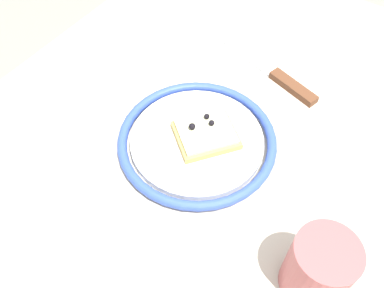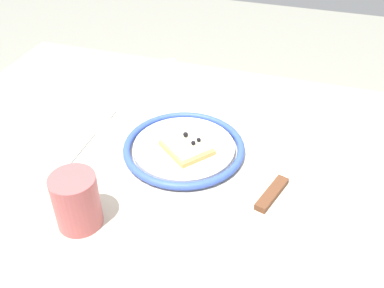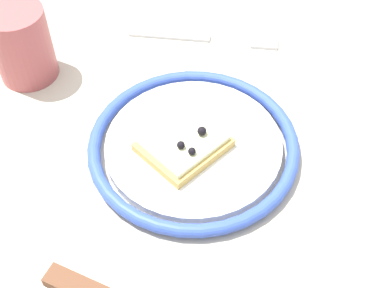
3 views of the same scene
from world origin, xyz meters
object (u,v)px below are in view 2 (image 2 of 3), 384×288
(knife, at_px, (280,183))
(napkin, at_px, (151,74))
(fork, at_px, (91,135))
(cup, at_px, (76,201))
(dining_table, at_px, (169,196))
(pizza_slice_near, at_px, (187,146))
(plate, at_px, (184,148))

(knife, height_order, napkin, knife)
(knife, xyz_separation_m, fork, (-0.38, 0.03, -0.00))
(knife, distance_m, cup, 0.34)
(knife, bearing_deg, fork, 175.52)
(fork, relative_size, cup, 2.16)
(dining_table, distance_m, cup, 0.25)
(dining_table, xyz_separation_m, pizza_slice_near, (0.03, 0.02, 0.12))
(plate, bearing_deg, fork, -177.33)
(pizza_slice_near, bearing_deg, cup, -117.18)
(plate, height_order, napkin, plate)
(fork, distance_m, napkin, 0.27)
(napkin, bearing_deg, knife, -39.90)
(pizza_slice_near, relative_size, fork, 0.56)
(knife, xyz_separation_m, cup, (-0.29, -0.18, 0.04))
(plate, bearing_deg, dining_table, -132.47)
(plate, relative_size, pizza_slice_near, 2.06)
(pizza_slice_near, distance_m, knife, 0.18)
(plate, height_order, knife, plate)
(fork, xyz_separation_m, cup, (0.09, -0.21, 0.04))
(plate, xyz_separation_m, knife, (0.19, -0.04, -0.00))
(pizza_slice_near, bearing_deg, knife, -9.31)
(dining_table, distance_m, knife, 0.24)
(plate, relative_size, napkin, 1.63)
(plate, distance_m, cup, 0.24)
(dining_table, height_order, cup, cup)
(pizza_slice_near, relative_size, knife, 0.48)
(plate, distance_m, fork, 0.19)
(fork, height_order, cup, cup)
(pizza_slice_near, height_order, knife, pizza_slice_near)
(plate, bearing_deg, napkin, 123.25)
(plate, bearing_deg, pizza_slice_near, -46.35)
(plate, height_order, fork, plate)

